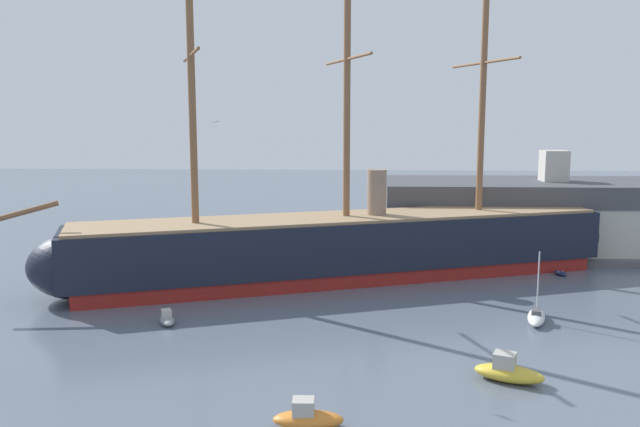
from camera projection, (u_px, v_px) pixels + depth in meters
name	position (u px, v px, depth m)	size (l,w,h in m)	color
tall_ship	(346.00, 246.00, 73.04)	(70.17, 29.73, 35.07)	maroon
motorboat_near_centre	(307.00, 418.00, 38.44)	(4.26, 1.85, 1.77)	orange
motorboat_mid_right	(508.00, 371.00, 45.15)	(5.18, 3.67, 2.01)	gold
motorboat_alongside_bow	(167.00, 319.00, 57.61)	(2.38, 3.27, 1.27)	gray
sailboat_alongside_stern	(536.00, 317.00, 58.01)	(2.89, 5.17, 6.44)	silver
dinghy_far_right	(560.00, 273.00, 75.15)	(1.65, 2.25, 0.49)	#1E284C
dinghy_distant_centre	(346.00, 251.00, 87.35)	(1.24, 2.64, 0.61)	#1E284C
dockside_warehouse_right	(569.00, 217.00, 87.22)	(53.85, 18.43, 13.76)	#565659
seagull_in_flight	(214.00, 122.00, 52.28)	(1.08, 0.94, 0.14)	silver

